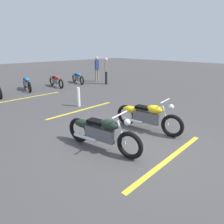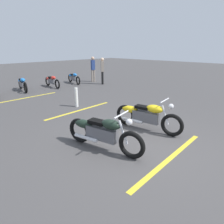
{
  "view_description": "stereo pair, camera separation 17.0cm",
  "coord_description": "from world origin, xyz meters",
  "px_view_note": "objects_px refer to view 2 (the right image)",
  "views": [
    {
      "loc": [
        -2.95,
        3.87,
        2.47
      ],
      "look_at": [
        0.98,
        0.0,
        0.65
      ],
      "focal_mm": 31.9,
      "sensor_mm": 36.0,
      "label": 1
    },
    {
      "loc": [
        -2.83,
        3.99,
        2.47
      ],
      "look_at": [
        0.98,
        0.0,
        0.65
      ],
      "focal_mm": 31.9,
      "sensor_mm": 36.0,
      "label": 2
    }
  ],
  "objects_px": {
    "bystander_near_row": "(102,70)",
    "bollard_post": "(76,97)",
    "motorcycle_row_center": "(22,84)",
    "motorcycle_row_far_left": "(74,78)",
    "motorcycle_dark_foreground": "(101,132)",
    "motorcycle_row_left": "(52,81)",
    "bystander_secondary": "(93,68)",
    "motorcycle_bright_foreground": "(146,115)"
  },
  "relations": [
    {
      "from": "motorcycle_dark_foreground",
      "to": "bystander_near_row",
      "type": "height_order",
      "value": "bystander_near_row"
    },
    {
      "from": "motorcycle_bright_foreground",
      "to": "motorcycle_row_left",
      "type": "bearing_deg",
      "value": 160.67
    },
    {
      "from": "bystander_secondary",
      "to": "motorcycle_row_left",
      "type": "bearing_deg",
      "value": 99.73
    },
    {
      "from": "motorcycle_row_far_left",
      "to": "motorcycle_row_left",
      "type": "height_order",
      "value": "motorcycle_row_left"
    },
    {
      "from": "bollard_post",
      "to": "motorcycle_row_center",
      "type": "bearing_deg",
      "value": 2.17
    },
    {
      "from": "bystander_near_row",
      "to": "motorcycle_row_far_left",
      "type": "bearing_deg",
      "value": -21.03
    },
    {
      "from": "motorcycle_dark_foreground",
      "to": "bystander_near_row",
      "type": "bearing_deg",
      "value": 124.71
    },
    {
      "from": "bystander_secondary",
      "to": "motorcycle_row_center",
      "type": "bearing_deg",
      "value": 99.0
    },
    {
      "from": "motorcycle_row_center",
      "to": "bystander_secondary",
      "type": "bearing_deg",
      "value": 94.91
    },
    {
      "from": "motorcycle_dark_foreground",
      "to": "motorcycle_row_center",
      "type": "distance_m",
      "value": 8.6
    },
    {
      "from": "motorcycle_row_far_left",
      "to": "bollard_post",
      "type": "height_order",
      "value": "bollard_post"
    },
    {
      "from": "motorcycle_row_left",
      "to": "bystander_near_row",
      "type": "distance_m",
      "value": 3.4
    },
    {
      "from": "motorcycle_row_center",
      "to": "motorcycle_row_left",
      "type": "bearing_deg",
      "value": 93.59
    },
    {
      "from": "motorcycle_row_left",
      "to": "motorcycle_row_center",
      "type": "xyz_separation_m",
      "value": [
        0.25,
        1.76,
        0.02
      ]
    },
    {
      "from": "motorcycle_dark_foreground",
      "to": "motorcycle_row_center",
      "type": "height_order",
      "value": "motorcycle_dark_foreground"
    },
    {
      "from": "motorcycle_row_far_left",
      "to": "motorcycle_row_left",
      "type": "distance_m",
      "value": 1.78
    },
    {
      "from": "motorcycle_dark_foreground",
      "to": "bollard_post",
      "type": "bearing_deg",
      "value": 140.94
    },
    {
      "from": "motorcycle_bright_foreground",
      "to": "motorcycle_dark_foreground",
      "type": "xyz_separation_m",
      "value": [
        0.07,
        1.79,
        0.0
      ]
    },
    {
      "from": "motorcycle_dark_foreground",
      "to": "bollard_post",
      "type": "xyz_separation_m",
      "value": [
        3.48,
        -1.82,
        -0.05
      ]
    },
    {
      "from": "motorcycle_row_left",
      "to": "bystander_near_row",
      "type": "bearing_deg",
      "value": 66.25
    },
    {
      "from": "motorcycle_bright_foreground",
      "to": "bystander_near_row",
      "type": "bearing_deg",
      "value": 137.38
    },
    {
      "from": "motorcycle_bright_foreground",
      "to": "bystander_near_row",
      "type": "relative_size",
      "value": 1.25
    },
    {
      "from": "motorcycle_row_far_left",
      "to": "motorcycle_row_center",
      "type": "height_order",
      "value": "motorcycle_row_center"
    },
    {
      "from": "motorcycle_bright_foreground",
      "to": "bystander_near_row",
      "type": "height_order",
      "value": "bystander_near_row"
    },
    {
      "from": "motorcycle_row_far_left",
      "to": "motorcycle_row_center",
      "type": "bearing_deg",
      "value": -79.91
    },
    {
      "from": "bystander_secondary",
      "to": "bollard_post",
      "type": "bearing_deg",
      "value": 148.29
    },
    {
      "from": "motorcycle_bright_foreground",
      "to": "motorcycle_row_far_left",
      "type": "height_order",
      "value": "motorcycle_bright_foreground"
    },
    {
      "from": "bystander_near_row",
      "to": "bollard_post",
      "type": "xyz_separation_m",
      "value": [
        -3.12,
        4.52,
        -0.58
      ]
    },
    {
      "from": "motorcycle_dark_foreground",
      "to": "motorcycle_bright_foreground",
      "type": "bearing_deg",
      "value": 76.19
    },
    {
      "from": "motorcycle_dark_foreground",
      "to": "bollard_post",
      "type": "height_order",
      "value": "motorcycle_dark_foreground"
    },
    {
      "from": "motorcycle_row_far_left",
      "to": "bystander_near_row",
      "type": "xyz_separation_m",
      "value": [
        -1.72,
        -1.17,
        0.59
      ]
    },
    {
      "from": "motorcycle_dark_foreground",
      "to": "bystander_near_row",
      "type": "xyz_separation_m",
      "value": [
        6.6,
        -6.35,
        0.53
      ]
    },
    {
      "from": "motorcycle_row_far_left",
      "to": "motorcycle_row_center",
      "type": "distance_m",
      "value": 3.55
    },
    {
      "from": "motorcycle_row_left",
      "to": "motorcycle_dark_foreground",
      "type": "bearing_deg",
      "value": -17.9
    },
    {
      "from": "motorcycle_row_left",
      "to": "bystander_secondary",
      "type": "xyz_separation_m",
      "value": [
        -0.34,
        -3.2,
        0.6
      ]
    },
    {
      "from": "motorcycle_bright_foreground",
      "to": "motorcycle_dark_foreground",
      "type": "distance_m",
      "value": 1.79
    },
    {
      "from": "motorcycle_row_center",
      "to": "bystander_secondary",
      "type": "xyz_separation_m",
      "value": [
        -0.59,
        -4.96,
        0.58
      ]
    },
    {
      "from": "motorcycle_bright_foreground",
      "to": "bollard_post",
      "type": "bearing_deg",
      "value": 171.17
    },
    {
      "from": "bystander_near_row",
      "to": "bollard_post",
      "type": "height_order",
      "value": "bystander_near_row"
    },
    {
      "from": "motorcycle_dark_foreground",
      "to": "motorcycle_row_center",
      "type": "relative_size",
      "value": 1.09
    },
    {
      "from": "motorcycle_row_center",
      "to": "bollard_post",
      "type": "bearing_deg",
      "value": 13.9
    },
    {
      "from": "motorcycle_row_far_left",
      "to": "bystander_secondary",
      "type": "bearing_deg",
      "value": 83.55
    }
  ]
}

